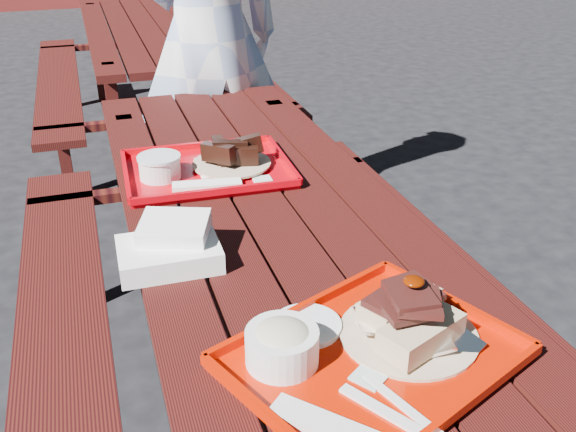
{
  "coord_description": "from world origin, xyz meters",
  "views": [
    {
      "loc": [
        -0.43,
        -1.47,
        1.53
      ],
      "look_at": [
        0.0,
        -0.15,
        0.82
      ],
      "focal_mm": 40.0,
      "sensor_mm": 36.0,
      "label": 1
    }
  ],
  "objects_px": {
    "picnic_table_far": "(148,54)",
    "picnic_table_near": "(272,275)",
    "near_tray": "(364,340)",
    "person": "(208,37)",
    "far_tray": "(205,167)"
  },
  "relations": [
    {
      "from": "far_tray",
      "to": "person",
      "type": "xyz_separation_m",
      "value": [
        0.23,
        1.02,
        0.18
      ]
    },
    {
      "from": "person",
      "to": "far_tray",
      "type": "bearing_deg",
      "value": 71.21
    },
    {
      "from": "picnic_table_far",
      "to": "near_tray",
      "type": "height_order",
      "value": "near_tray"
    },
    {
      "from": "near_tray",
      "to": "person",
      "type": "relative_size",
      "value": 0.32
    },
    {
      "from": "picnic_table_far",
      "to": "near_tray",
      "type": "relative_size",
      "value": 3.94
    },
    {
      "from": "picnic_table_far",
      "to": "far_tray",
      "type": "relative_size",
      "value": 4.72
    },
    {
      "from": "picnic_table_near",
      "to": "person",
      "type": "distance_m",
      "value": 1.4
    },
    {
      "from": "near_tray",
      "to": "far_tray",
      "type": "relative_size",
      "value": 1.2
    },
    {
      "from": "picnic_table_near",
      "to": "person",
      "type": "relative_size",
      "value": 1.26
    },
    {
      "from": "picnic_table_near",
      "to": "far_tray",
      "type": "relative_size",
      "value": 4.72
    },
    {
      "from": "picnic_table_far",
      "to": "near_tray",
      "type": "xyz_separation_m",
      "value": [
        -0.0,
        -3.41,
        0.23
      ]
    },
    {
      "from": "picnic_table_near",
      "to": "near_tray",
      "type": "distance_m",
      "value": 0.65
    },
    {
      "from": "picnic_table_near",
      "to": "far_tray",
      "type": "bearing_deg",
      "value": 109.67
    },
    {
      "from": "picnic_table_near",
      "to": "picnic_table_far",
      "type": "bearing_deg",
      "value": 90.0
    },
    {
      "from": "picnic_table_far",
      "to": "picnic_table_near",
      "type": "bearing_deg",
      "value": -90.0
    }
  ]
}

